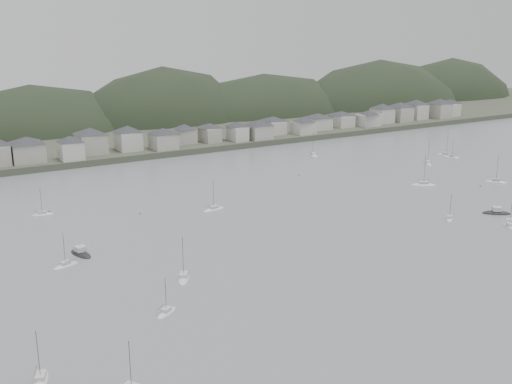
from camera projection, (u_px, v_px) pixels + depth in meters
ground at (422, 286)px, 139.53m from camera, size 900.00×900.00×0.00m
far_shore_land at (78, 123)px, 381.32m from camera, size 900.00×250.00×3.00m
forested_ridge at (99, 148)px, 366.10m from camera, size 851.55×103.94×102.57m
waterfront_town at (230, 129)px, 313.45m from camera, size 451.48×28.46×12.92m
moored_fleet at (290, 212)px, 196.69m from camera, size 261.90×150.49×13.68m
motor_launch_near at (496, 213)px, 195.62m from camera, size 9.27×8.30×4.17m
motor_launch_far at (81, 254)px, 159.58m from camera, size 5.31×9.62×4.15m
mooring_buoys at (294, 205)px, 205.47m from camera, size 153.11×111.52×0.70m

